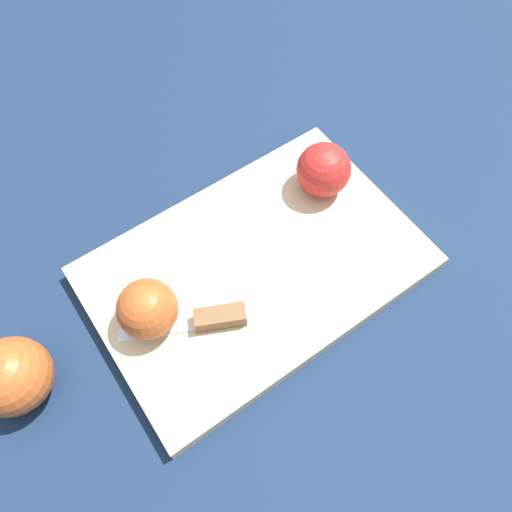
# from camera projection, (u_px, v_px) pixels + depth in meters

# --- Properties ---
(ground_plane) EXTENTS (4.00, 4.00, 0.00)m
(ground_plane) POSITION_uv_depth(u_px,v_px,m) (256.00, 272.00, 0.66)
(ground_plane) COLOR #14233D
(cutting_board) EXTENTS (0.44, 0.32, 0.02)m
(cutting_board) POSITION_uv_depth(u_px,v_px,m) (256.00, 268.00, 0.65)
(cutting_board) COLOR #D1B789
(cutting_board) RESTS_ON ground_plane
(apple_half_left) EXTENTS (0.07, 0.07, 0.07)m
(apple_half_left) POSITION_uv_depth(u_px,v_px,m) (324.00, 170.00, 0.66)
(apple_half_left) COLOR red
(apple_half_left) RESTS_ON cutting_board
(apple_half_right) EXTENTS (0.07, 0.07, 0.07)m
(apple_half_right) POSITION_uv_depth(u_px,v_px,m) (148.00, 309.00, 0.57)
(apple_half_right) COLOR #AD4C1E
(apple_half_right) RESTS_ON cutting_board
(knife) EXTENTS (0.15, 0.07, 0.02)m
(knife) POSITION_uv_depth(u_px,v_px,m) (213.00, 319.00, 0.59)
(knife) COLOR silver
(knife) RESTS_ON cutting_board
(apple_whole) EXTENTS (0.09, 0.09, 0.10)m
(apple_whole) POSITION_uv_depth(u_px,v_px,m) (12.00, 376.00, 0.55)
(apple_whole) COLOR #AD4C1E
(apple_whole) RESTS_ON ground_plane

